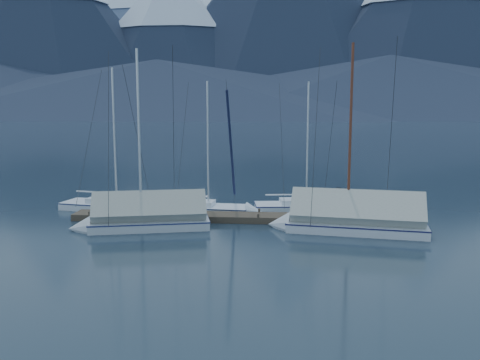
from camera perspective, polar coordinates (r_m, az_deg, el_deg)
name	(u,v)px	position (r m, az deg, el deg)	size (l,w,h in m)	color
ground	(237,230)	(25.32, -0.32, -5.59)	(1000.00, 1000.00, 0.00)	black
mountain_range	(280,36)	(398.45, 4.52, 15.86)	(877.00, 584.00, 150.50)	#475675
dock	(240,219)	(27.24, 0.00, -4.36)	(18.00, 1.50, 0.54)	#382D23
mooring_posts	(231,214)	(27.23, -1.05, -3.84)	(15.12, 1.52, 0.35)	#382D23
sailboat_open_left	(124,208)	(30.53, -12.86, -3.09)	(7.10, 3.40, 9.06)	silver
sailboat_open_mid	(216,210)	(29.25, -2.73, -3.41)	(6.35, 2.66, 8.21)	white
sailboat_open_right	(314,207)	(30.32, 8.26, -3.07)	(6.37, 2.72, 8.21)	silver
sailboat_covered_near	(344,221)	(25.49, 11.62, -4.51)	(7.99, 3.71, 10.01)	silver
sailboat_covered_far	(139,219)	(25.89, -11.30, -4.37)	(7.18, 3.50, 9.67)	silver
person	(339,202)	(27.04, 11.06, -2.42)	(0.57, 0.37, 1.56)	black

